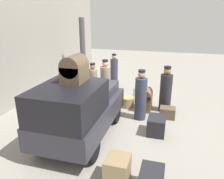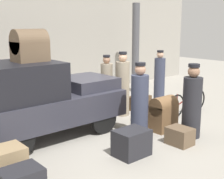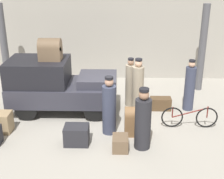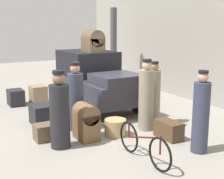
{
  "view_description": "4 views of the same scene",
  "coord_description": "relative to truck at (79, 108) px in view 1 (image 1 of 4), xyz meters",
  "views": [
    {
      "loc": [
        -6.75,
        -1.8,
        3.45
      ],
      "look_at": [
        0.2,
        0.2,
        0.95
      ],
      "focal_mm": 35.0,
      "sensor_mm": 36.0,
      "label": 1
    },
    {
      "loc": [
        -4.85,
        -5.62,
        2.61
      ],
      "look_at": [
        0.2,
        0.2,
        0.95
      ],
      "focal_mm": 50.0,
      "sensor_mm": 36.0,
      "label": 2
    },
    {
      "loc": [
        0.43,
        -8.9,
        4.58
      ],
      "look_at": [
        0.2,
        0.2,
        0.95
      ],
      "focal_mm": 50.0,
      "sensor_mm": 36.0,
      "label": 3
    },
    {
      "loc": [
        7.23,
        -3.89,
        2.67
      ],
      "look_at": [
        0.2,
        0.2,
        0.95
      ],
      "focal_mm": 50.0,
      "sensor_mm": 36.0,
      "label": 4
    }
  ],
  "objects": [
    {
      "name": "suitcase_black_upright",
      "position": [
        0.89,
        -2.1,
        -0.68
      ],
      "size": [
        0.67,
        0.52,
        0.53
      ],
      "color": "#232328",
      "rests_on": "ground"
    },
    {
      "name": "trunk_large_brown",
      "position": [
        3.45,
        0.16,
        -0.74
      ],
      "size": [
        0.7,
        0.37,
        0.42
      ],
      "color": "#4C3823",
      "rests_on": "ground"
    },
    {
      "name": "wicker_basket",
      "position": [
        2.65,
        -0.82,
        -0.75
      ],
      "size": [
        0.53,
        0.53,
        0.4
      ],
      "color": "tan",
      "rests_on": "ground"
    },
    {
      "name": "porter_with_bicycle",
      "position": [
        2.68,
        -2.24,
        -0.17
      ],
      "size": [
        0.43,
        0.43,
        1.71
      ],
      "color": "#232328",
      "rests_on": "ground"
    },
    {
      "name": "truck",
      "position": [
        0.0,
        0.0,
        0.0
      ],
      "size": [
        3.5,
        1.66,
        1.78
      ],
      "color": "black",
      "rests_on": "ground"
    },
    {
      "name": "trunk_on_truck_roof",
      "position": [
        -0.15,
        -0.0,
        1.17
      ],
      "size": [
        0.7,
        0.53,
        0.7
      ],
      "color": "brown",
      "rests_on": "truck"
    },
    {
      "name": "suitcase_tan_flat",
      "position": [
        2.09,
        -2.38,
        -0.76
      ],
      "size": [
        0.42,
        0.53,
        0.38
      ],
      "color": "brown",
      "rests_on": "ground"
    },
    {
      "name": "conductor_in_dark_uniform",
      "position": [
        2.66,
        0.08,
        -0.11
      ],
      "size": [
        0.39,
        0.39,
        1.82
      ],
      "color": "gray",
      "rests_on": "ground"
    },
    {
      "name": "bicycle",
      "position": [
        4.17,
        -1.09,
        -0.61
      ],
      "size": [
        1.69,
        0.04,
        0.7
      ],
      "color": "black",
      "rests_on": "ground"
    },
    {
      "name": "porter_standing_middle",
      "position": [
        2.43,
        0.5,
        -0.16
      ],
      "size": [
        0.34,
        0.34,
        1.71
      ],
      "color": "gray",
      "rests_on": "ground"
    },
    {
      "name": "canopy_pillar_right",
      "position": [
        5.18,
        2.08,
        0.71
      ],
      "size": [
        0.28,
        0.28,
        3.31
      ],
      "color": "#4C4C51",
      "rests_on": "ground"
    },
    {
      "name": "porter_carrying_trunk",
      "position": [
        4.4,
        0.2,
        -0.14
      ],
      "size": [
        0.35,
        0.35,
        1.75
      ],
      "color": "#33384C",
      "rests_on": "ground"
    },
    {
      "name": "porter_lifting_near_truck",
      "position": [
        1.76,
        -1.46,
        -0.15
      ],
      "size": [
        0.4,
        0.4,
        1.74
      ],
      "color": "#33384C",
      "rests_on": "ground"
    },
    {
      "name": "trunk_barrel_dark",
      "position": [
        2.52,
        -1.55,
        -0.5
      ],
      "size": [
        0.63,
        0.45,
        0.86
      ],
      "color": "brown",
      "rests_on": "ground"
    },
    {
      "name": "ground_plane",
      "position": [
        1.62,
        -0.64,
        -0.95
      ],
      "size": [
        30.0,
        30.0,
        0.0
      ],
      "primitive_type": "plane",
      "color": "gray"
    },
    {
      "name": "suitcase_small_leather",
      "position": [
        -1.4,
        -1.49,
        -0.65
      ],
      "size": [
        0.56,
        0.5,
        0.6
      ],
      "color": "#937A56",
      "rests_on": "ground"
    },
    {
      "name": "station_building_facade",
      "position": [
        1.62,
        3.44,
        1.3
      ],
      "size": [
        16.0,
        0.15,
        4.5
      ],
      "color": "gray",
      "rests_on": "ground"
    }
  ]
}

